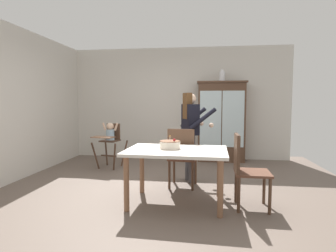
{
  "coord_description": "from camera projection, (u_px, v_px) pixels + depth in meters",
  "views": [
    {
      "loc": [
        0.64,
        -4.17,
        1.36
      ],
      "look_at": [
        -0.0,
        0.7,
        0.95
      ],
      "focal_mm": 29.51,
      "sensor_mm": 36.0,
      "label": 1
    }
  ],
  "objects": [
    {
      "name": "adult_person",
      "position": [
        191.0,
        126.0,
        4.74
      ],
      "size": [
        0.64,
        0.63,
        1.53
      ],
      "rotation": [
        0.0,
        0.0,
        2.0
      ],
      "color": "#47474C",
      "rests_on": "ground_plane"
    },
    {
      "name": "dining_chair_right_end",
      "position": [
        244.0,
        166.0,
        3.55
      ],
      "size": [
        0.45,
        0.45,
        0.96
      ],
      "rotation": [
        0.0,
        0.0,
        1.55
      ],
      "color": "#4C3323",
      "rests_on": "ground_plane"
    },
    {
      "name": "ceramic_vase",
      "position": [
        222.0,
        76.0,
        6.36
      ],
      "size": [
        0.13,
        0.13,
        0.27
      ],
      "color": "white",
      "rests_on": "china_cabinet"
    },
    {
      "name": "china_cabinet",
      "position": [
        221.0,
        121.0,
        6.44
      ],
      "size": [
        1.12,
        0.48,
        1.86
      ],
      "color": "#4C3323",
      "rests_on": "ground_plane"
    },
    {
      "name": "ground_plane",
      "position": [
        162.0,
        190.0,
        4.31
      ],
      "size": [
        6.24,
        6.24,
        0.0
      ],
      "primitive_type": "plane",
      "color": "#66564C"
    },
    {
      "name": "high_chair_with_toddler",
      "position": [
        110.0,
        137.0,
        5.78
      ],
      "size": [
        0.66,
        0.76,
        0.95
      ],
      "rotation": [
        0.0,
        0.0,
        -0.17
      ],
      "color": "#4C3323",
      "rests_on": "ground_plane"
    },
    {
      "name": "dining_table",
      "position": [
        176.0,
        157.0,
        3.7
      ],
      "size": [
        1.37,
        0.97,
        0.74
      ],
      "color": "silver",
      "rests_on": "ground_plane"
    },
    {
      "name": "birthday_cake",
      "position": [
        170.0,
        145.0,
        3.75
      ],
      "size": [
        0.28,
        0.28,
        0.19
      ],
      "color": "beige",
      "rests_on": "dining_table"
    },
    {
      "name": "dining_chair_far_side",
      "position": [
        182.0,
        154.0,
        4.37
      ],
      "size": [
        0.48,
        0.48,
        0.96
      ],
      "rotation": [
        0.0,
        0.0,
        3.05
      ],
      "color": "#4C3323",
      "rests_on": "ground_plane"
    },
    {
      "name": "wall_back",
      "position": [
        178.0,
        103.0,
        6.8
      ],
      "size": [
        5.32,
        0.06,
        2.7
      ],
      "primitive_type": "cube",
      "color": "beige",
      "rests_on": "ground_plane"
    },
    {
      "name": "wall_left",
      "position": [
        5.0,
        104.0,
        4.55
      ],
      "size": [
        0.06,
        5.32,
        2.7
      ],
      "primitive_type": "cube",
      "color": "beige",
      "rests_on": "ground_plane"
    }
  ]
}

